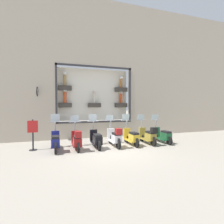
{
  "coord_description": "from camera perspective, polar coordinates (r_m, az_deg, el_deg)",
  "views": [
    {
      "loc": [
        -7.55,
        2.44,
        2.07
      ],
      "look_at": [
        2.19,
        -0.72,
        1.7
      ],
      "focal_mm": 28.0,
      "sensor_mm": 36.0,
      "label": 1
    }
  ],
  "objects": [
    {
      "name": "scooter_navy_6",
      "position": [
        8.46,
        -17.97,
        -9.13
      ],
      "size": [
        1.8,
        0.61,
        1.65
      ],
      "color": "black",
      "rests_on": "ground_plane"
    },
    {
      "name": "scooter_yellow_2",
      "position": [
        9.27,
        6.47,
        -8.16
      ],
      "size": [
        1.8,
        0.6,
        1.59
      ],
      "color": "black",
      "rests_on": "ground_plane"
    },
    {
      "name": "building_facade",
      "position": [
        11.68,
        -5.67,
        14.15
      ],
      "size": [
        1.19,
        36.0,
        8.87
      ],
      "color": "#ADA08E",
      "rests_on": "ground_plane"
    },
    {
      "name": "scooter_white_3",
      "position": [
        8.86,
        0.97,
        -8.27
      ],
      "size": [
        1.8,
        0.6,
        1.56
      ],
      "color": "black",
      "rests_on": "ground_plane"
    },
    {
      "name": "scooter_green_0",
      "position": [
        10.19,
        16.32,
        -7.36
      ],
      "size": [
        1.79,
        0.61,
        1.54
      ],
      "color": "black",
      "rests_on": "ground_plane"
    },
    {
      "name": "scooter_red_5",
      "position": [
        8.44,
        -11.44,
        -8.99
      ],
      "size": [
        1.79,
        0.6,
        1.57
      ],
      "color": "black",
      "rests_on": "ground_plane"
    },
    {
      "name": "ground_plane",
      "position": [
        8.21,
        -0.05,
        -12.52
      ],
      "size": [
        120.0,
        120.0,
        0.0
      ],
      "primitive_type": "plane",
      "color": "gray"
    },
    {
      "name": "scooter_black_4",
      "position": [
        8.67,
        -5.17,
        -8.87
      ],
      "size": [
        1.79,
        0.6,
        1.61
      ],
      "color": "black",
      "rests_on": "ground_plane"
    },
    {
      "name": "shop_sign_post",
      "position": [
        8.91,
        -24.44,
        -6.58
      ],
      "size": [
        0.36,
        0.45,
        1.43
      ],
      "color": "#232326",
      "rests_on": "ground_plane"
    },
    {
      "name": "scooter_olive_1",
      "position": [
        9.63,
        11.82,
        -7.55
      ],
      "size": [
        1.8,
        0.61,
        1.55
      ],
      "color": "black",
      "rests_on": "ground_plane"
    }
  ]
}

